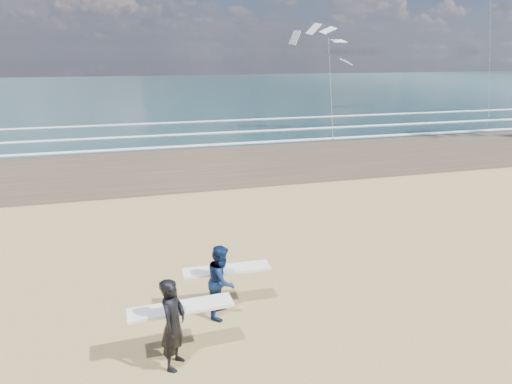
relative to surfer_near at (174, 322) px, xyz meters
name	(u,v)px	position (x,y,z in m)	size (l,w,h in m)	color
wet_sand_strip	(458,146)	(21.27, 18.00, -1.00)	(220.00, 12.00, 0.01)	#473826
ocean	(253,88)	(21.27, 72.00, -1.00)	(220.00, 100.00, 0.02)	#173133
foam_breakers	(382,124)	(21.27, 28.10, -0.96)	(220.00, 11.70, 0.05)	white
surfer_near	(174,322)	(0.00, 0.00, 0.00)	(2.22, 1.09, 1.98)	black
surfer_far	(222,280)	(1.33, 1.66, -0.08)	(2.22, 1.20, 1.83)	#0D204C
kite_1	(330,70)	(14.59, 25.03, 3.90)	(5.54, 4.71, 8.95)	slate
kite_5	(490,24)	(35.09, 32.24, 7.89)	(5.27, 4.68, 16.86)	slate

